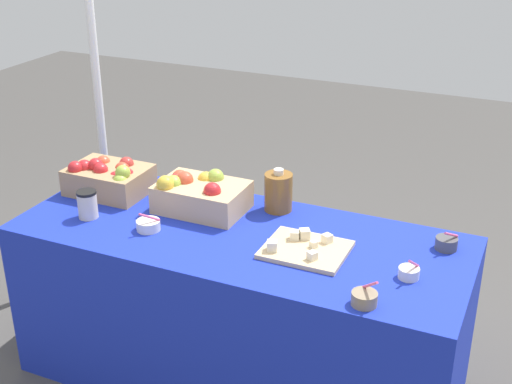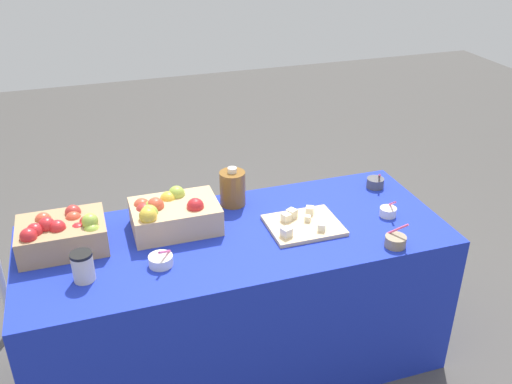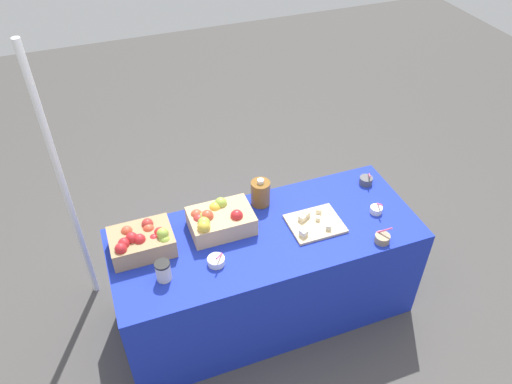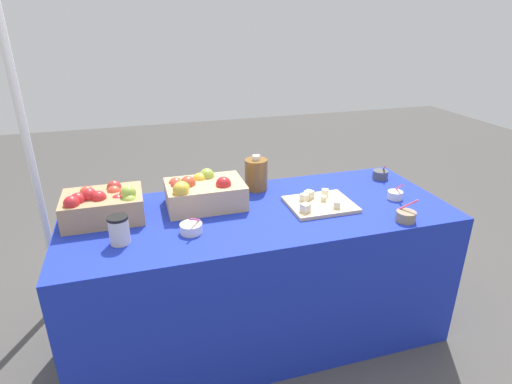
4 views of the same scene
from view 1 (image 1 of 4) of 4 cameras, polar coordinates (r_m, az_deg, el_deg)
ground_plane at (r=3.30m, az=-1.25°, el=-14.83°), size 10.00×10.00×0.00m
table at (r=3.08m, az=-1.32°, el=-9.48°), size 1.90×0.76×0.74m
apple_crate_left at (r=3.29m, az=-11.97°, el=1.15°), size 0.36×0.26×0.17m
apple_crate_middle at (r=3.07m, az=-4.72°, el=-0.11°), size 0.38×0.27×0.18m
cutting_board_front at (r=2.75m, az=4.04°, el=-4.65°), size 0.32×0.27×0.06m
sample_bowl_near at (r=2.63m, az=12.45°, el=-6.48°), size 0.08×0.09×0.10m
sample_bowl_mid at (r=2.44m, az=8.89°, el=-8.62°), size 0.09×0.09×0.11m
sample_bowl_far at (r=2.94m, az=-8.83°, el=-2.70°), size 0.10×0.10×0.10m
sample_bowl_extra at (r=2.86m, az=15.37°, el=-4.07°), size 0.09×0.09×0.09m
cider_jug at (r=3.05m, az=1.85°, el=0.02°), size 0.12×0.12×0.19m
coffee_cup at (r=3.08m, az=-13.68°, el=-0.98°), size 0.09×0.09×0.12m
tent_pole at (r=3.80m, az=-12.72°, el=6.46°), size 0.04×0.04×1.91m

